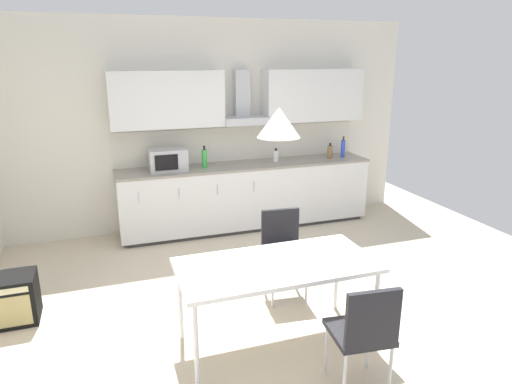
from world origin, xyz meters
name	(u,v)px	position (x,y,z in m)	size (l,w,h in m)	color
ground_plane	(261,314)	(0.00, 0.00, -0.01)	(7.67, 7.62, 0.02)	beige
wall_back	(198,126)	(0.00, 2.59, 1.40)	(6.14, 0.10, 2.81)	silver
kitchen_counter	(247,195)	(0.59, 2.24, 0.46)	(3.50, 0.63, 0.90)	#333333
backsplash_tile	(240,143)	(0.59, 2.53, 1.14)	(3.48, 0.02, 0.47)	silver
upper_wall_cabinets	(243,98)	(0.59, 2.37, 1.78)	(3.48, 0.40, 0.71)	silver
microwave	(168,160)	(-0.48, 2.24, 1.04)	(0.48, 0.35, 0.28)	#ADADB2
bottle_green	(205,158)	(0.00, 2.22, 1.03)	(0.07, 0.07, 0.29)	green
bottle_brown	(330,152)	(1.85, 2.22, 1.00)	(0.08, 0.08, 0.22)	brown
bottle_white	(276,156)	(1.03, 2.28, 0.98)	(0.08, 0.08, 0.18)	white
bottle_blue	(343,148)	(2.05, 2.20, 1.03)	(0.06, 0.06, 0.30)	blue
dining_table	(277,268)	(-0.03, -0.47, 0.69)	(1.59, 0.76, 0.73)	white
chair_near_right	(365,329)	(0.32, -1.23, 0.53)	(0.44, 0.44, 0.87)	black
chair_far_right	(283,245)	(0.34, 0.30, 0.53)	(0.44, 0.44, 0.87)	black
guitar_amp	(6,300)	(-2.21, 0.62, 0.22)	(0.52, 0.37, 0.44)	black
pendant_lamp	(279,122)	(-0.03, -0.47, 1.86)	(0.32, 0.32, 0.22)	silver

